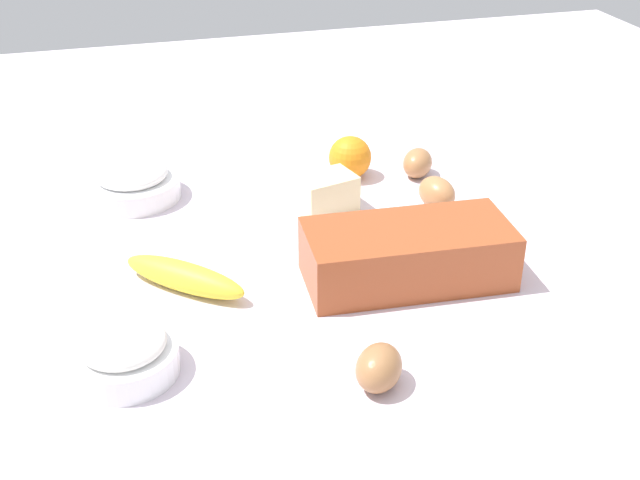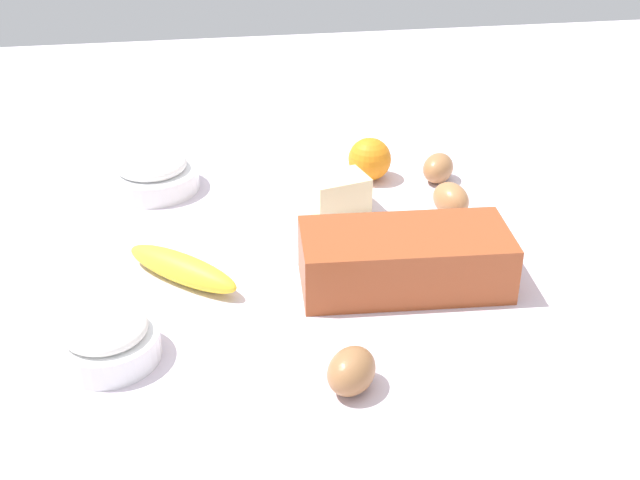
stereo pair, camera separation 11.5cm
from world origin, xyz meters
TOP-DOWN VIEW (x-y plane):
  - ground_plane at (0.00, 0.00)m, footprint 2.40×2.40m
  - loaf_pan at (0.10, -0.07)m, footprint 0.29×0.15m
  - flour_bowl at (-0.28, -0.17)m, footprint 0.13×0.13m
  - sugar_bowl at (-0.24, 0.29)m, footprint 0.16×0.16m
  - banana at (-0.19, -0.01)m, footprint 0.17×0.16m
  - orange_fruit at (0.13, 0.27)m, footprint 0.07×0.07m
  - butter_block at (0.05, 0.16)m, footprint 0.10×0.08m
  - egg_near_butter at (-0.01, -0.28)m, footprint 0.08×0.09m
  - egg_beside_bowl at (0.24, 0.24)m, footprint 0.08×0.08m
  - egg_loose at (0.23, 0.12)m, footprint 0.07×0.08m

SIDE VIEW (x-z plane):
  - ground_plane at x=0.00m, z-range -0.02..0.00m
  - banana at x=-0.19m, z-range 0.00..0.04m
  - egg_beside_bowl at x=0.24m, z-range 0.00..0.05m
  - egg_loose at x=0.23m, z-range 0.00..0.05m
  - egg_near_butter at x=-0.01m, z-range 0.00..0.05m
  - flour_bowl at x=-0.28m, z-range 0.00..0.06m
  - sugar_bowl at x=-0.24m, z-range 0.00..0.06m
  - butter_block at x=0.05m, z-range 0.00..0.06m
  - orange_fruit at x=0.13m, z-range 0.00..0.07m
  - loaf_pan at x=0.10m, z-range 0.00..0.08m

